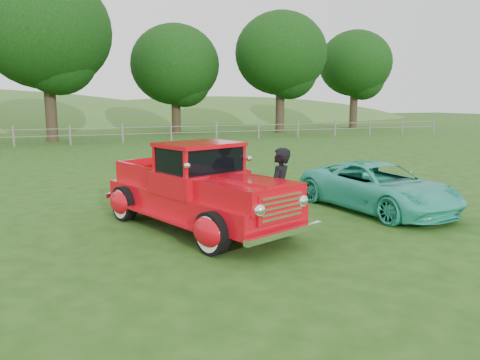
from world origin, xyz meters
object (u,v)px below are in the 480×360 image
object	(u,v)px
tree_near_east	(175,65)
tree_far_east	(355,64)
tree_near_west	(45,31)
red_pickup	(198,190)
man	(279,192)
teal_sedan	(378,187)
tree_mid_east	(281,54)

from	to	relation	value
tree_near_east	tree_far_east	world-z (taller)	tree_far_east
tree_near_west	red_pickup	world-z (taller)	tree_near_west
tree_far_east	man	bearing A→B (deg)	-126.61
tree_near_east	teal_sedan	bearing A→B (deg)	-93.19
tree_near_east	tree_mid_east	distance (m)	8.30
tree_far_east	tree_near_west	bearing A→B (deg)	-169.11
tree_near_west	man	distance (m)	25.23
tree_mid_east	red_pickup	distance (m)	29.21
tree_far_east	tree_near_east	bearing A→B (deg)	-176.63
tree_near_east	tree_mid_east	size ratio (longest dim) A/B	0.88
tree_near_east	tree_mid_east	xyz separation A→B (m)	(8.00, -2.00, 0.93)
tree_mid_east	tree_near_west	bearing A→B (deg)	-173.29
tree_near_west	tree_far_east	size ratio (longest dim) A/B	1.18
teal_sedan	tree_near_east	bearing A→B (deg)	78.18
teal_sedan	man	bearing A→B (deg)	-170.08
red_pickup	man	world-z (taller)	red_pickup
tree_near_west	tree_far_east	xyz separation A→B (m)	(26.00, 5.00, -0.94)
tree_near_east	teal_sedan	distance (m)	27.52
tree_near_west	tree_far_east	distance (m)	26.49
tree_mid_east	tree_near_east	bearing A→B (deg)	165.96
tree_near_east	man	size ratio (longest dim) A/B	4.85
tree_far_east	red_pickup	world-z (taller)	tree_far_east
teal_sedan	red_pickup	bearing A→B (deg)	171.47
tree_near_east	man	xyz separation A→B (m)	(-4.64, -28.13, -4.39)
teal_sedan	man	world-z (taller)	man
red_pickup	tree_near_east	bearing A→B (deg)	56.84
tree_near_west	teal_sedan	xyz separation A→B (m)	(7.49, -23.08, -6.23)
red_pickup	man	size ratio (longest dim) A/B	3.08
tree_near_west	man	size ratio (longest dim) A/B	6.07
tree_near_west	teal_sedan	world-z (taller)	tree_near_west
red_pickup	teal_sedan	size ratio (longest dim) A/B	1.29
tree_near_east	red_pickup	xyz separation A→B (m)	(-5.97, -27.08, -4.45)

